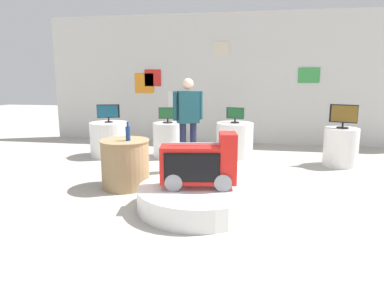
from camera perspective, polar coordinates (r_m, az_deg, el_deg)
name	(u,v)px	position (r m, az deg, el deg)	size (l,w,h in m)	color
ground_plane	(224,203)	(4.86, 5.31, -9.78)	(30.00, 30.00, 0.00)	#B2ADA3
back_wall_display	(239,79)	(9.10, 7.81, 10.66)	(10.35, 0.13, 3.34)	silver
main_display_pedestal	(198,197)	(4.62, 1.02, -8.93)	(1.63, 1.63, 0.29)	white
novelty_firetruck_tv	(200,166)	(4.49, 1.28, -3.62)	(1.03, 0.53, 0.73)	gray
display_pedestal_left_rear	(341,147)	(7.34, 23.63, -0.45)	(0.65, 0.65, 0.75)	white
tv_on_left_rear	(344,115)	(7.24, 24.03, 4.42)	(0.50, 0.22, 0.46)	black
display_pedestal_center_rear	(235,140)	(7.54, 7.14, 0.70)	(0.80, 0.80, 0.75)	white
tv_on_center_rear	(235,114)	(7.46, 7.25, 4.92)	(0.39, 0.19, 0.33)	black
display_pedestal_right_rear	(110,139)	(7.78, -13.63, 0.79)	(0.85, 0.85, 0.75)	white
tv_on_right_rear	(108,112)	(7.69, -13.86, 5.20)	(0.48, 0.18, 0.39)	black
display_pedestal_far_right	(168,140)	(7.49, -4.04, 0.69)	(0.65, 0.65, 0.75)	white
tv_on_far_right	(168,115)	(7.41, -4.11, 4.88)	(0.39, 0.22, 0.33)	black
side_table_round	(125,163)	(5.51, -11.09, -3.17)	(0.78, 0.78, 0.77)	#9E7F56
bottle_on_side_table	(128,133)	(5.33, -10.68, 1.81)	(0.07, 0.07, 0.30)	navy
shopper_browsing_near_truck	(188,118)	(6.20, -0.67, 4.43)	(0.51, 0.35, 1.71)	#1E233F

